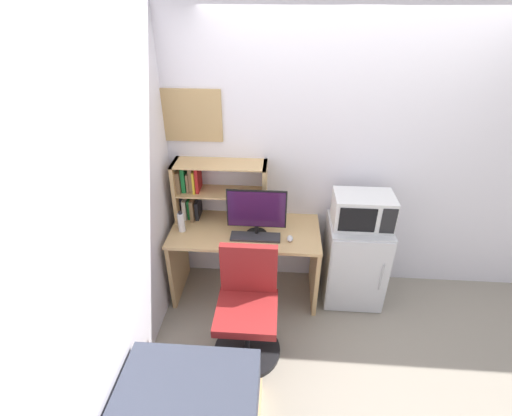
{
  "coord_description": "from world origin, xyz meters",
  "views": [
    {
      "loc": [
        -0.58,
        -3.07,
        2.59
      ],
      "look_at": [
        -0.78,
        -0.35,
        0.98
      ],
      "focal_mm": 26.08,
      "sensor_mm": 36.0,
      "label": 1
    }
  ],
  "objects_px": {
    "keyboard": "(255,237)",
    "desk_chair": "(247,311)",
    "monitor": "(257,211)",
    "mini_fridge": "(354,261)",
    "hutch_bookshelf": "(207,189)",
    "computer_mouse": "(290,238)",
    "wall_corkboard": "(188,116)",
    "microwave": "(363,210)",
    "water_bottle": "(181,222)"
  },
  "relations": [
    {
      "from": "hutch_bookshelf",
      "to": "monitor",
      "type": "relative_size",
      "value": 1.63
    },
    {
      "from": "water_bottle",
      "to": "desk_chair",
      "type": "xyz_separation_m",
      "value": [
        0.64,
        -0.6,
        -0.43
      ]
    },
    {
      "from": "keyboard",
      "to": "desk_chair",
      "type": "height_order",
      "value": "desk_chair"
    },
    {
      "from": "water_bottle",
      "to": "wall_corkboard",
      "type": "height_order",
      "value": "wall_corkboard"
    },
    {
      "from": "mini_fridge",
      "to": "monitor",
      "type": "bearing_deg",
      "value": -173.93
    },
    {
      "from": "computer_mouse",
      "to": "hutch_bookshelf",
      "type": "bearing_deg",
      "value": 156.94
    },
    {
      "from": "monitor",
      "to": "water_bottle",
      "type": "xyz_separation_m",
      "value": [
        -0.67,
        0.01,
        -0.15
      ]
    },
    {
      "from": "monitor",
      "to": "wall_corkboard",
      "type": "height_order",
      "value": "wall_corkboard"
    },
    {
      "from": "mini_fridge",
      "to": "desk_chair",
      "type": "bearing_deg",
      "value": -143.91
    },
    {
      "from": "monitor",
      "to": "microwave",
      "type": "relative_size",
      "value": 1.01
    },
    {
      "from": "desk_chair",
      "to": "keyboard",
      "type": "bearing_deg",
      "value": 87.5
    },
    {
      "from": "monitor",
      "to": "computer_mouse",
      "type": "xyz_separation_m",
      "value": [
        0.29,
        -0.07,
        -0.22
      ]
    },
    {
      "from": "computer_mouse",
      "to": "desk_chair",
      "type": "height_order",
      "value": "desk_chair"
    },
    {
      "from": "mini_fridge",
      "to": "wall_corkboard",
      "type": "height_order",
      "value": "wall_corkboard"
    },
    {
      "from": "mini_fridge",
      "to": "keyboard",
      "type": "bearing_deg",
      "value": -170.64
    },
    {
      "from": "keyboard",
      "to": "computer_mouse",
      "type": "height_order",
      "value": "computer_mouse"
    },
    {
      "from": "monitor",
      "to": "keyboard",
      "type": "relative_size",
      "value": 1.18
    },
    {
      "from": "water_bottle",
      "to": "desk_chair",
      "type": "bearing_deg",
      "value": -43.09
    },
    {
      "from": "wall_corkboard",
      "to": "desk_chair",
      "type": "bearing_deg",
      "value": -58.63
    },
    {
      "from": "hutch_bookshelf",
      "to": "water_bottle",
      "type": "bearing_deg",
      "value": -128.08
    },
    {
      "from": "monitor",
      "to": "keyboard",
      "type": "bearing_deg",
      "value": -96.68
    },
    {
      "from": "computer_mouse",
      "to": "water_bottle",
      "type": "xyz_separation_m",
      "value": [
        -0.96,
        0.08,
        0.07
      ]
    },
    {
      "from": "hutch_bookshelf",
      "to": "computer_mouse",
      "type": "bearing_deg",
      "value": -23.06
    },
    {
      "from": "water_bottle",
      "to": "computer_mouse",
      "type": "bearing_deg",
      "value": -4.63
    },
    {
      "from": "desk_chair",
      "to": "wall_corkboard",
      "type": "xyz_separation_m",
      "value": [
        -0.58,
        0.95,
        1.27
      ]
    },
    {
      "from": "mini_fridge",
      "to": "microwave",
      "type": "bearing_deg",
      "value": 89.7
    },
    {
      "from": "monitor",
      "to": "microwave",
      "type": "xyz_separation_m",
      "value": [
        0.91,
        0.1,
        -0.01
      ]
    },
    {
      "from": "mini_fridge",
      "to": "microwave",
      "type": "height_order",
      "value": "microwave"
    },
    {
      "from": "keyboard",
      "to": "mini_fridge",
      "type": "relative_size",
      "value": 0.53
    },
    {
      "from": "computer_mouse",
      "to": "microwave",
      "type": "bearing_deg",
      "value": 15.22
    },
    {
      "from": "computer_mouse",
      "to": "mini_fridge",
      "type": "bearing_deg",
      "value": 14.96
    },
    {
      "from": "monitor",
      "to": "desk_chair",
      "type": "bearing_deg",
      "value": -92.89
    },
    {
      "from": "monitor",
      "to": "computer_mouse",
      "type": "distance_m",
      "value": 0.37
    },
    {
      "from": "water_bottle",
      "to": "mini_fridge",
      "type": "height_order",
      "value": "water_bottle"
    },
    {
      "from": "mini_fridge",
      "to": "microwave",
      "type": "xyz_separation_m",
      "value": [
        0.0,
        0.0,
        0.55
      ]
    },
    {
      "from": "hutch_bookshelf",
      "to": "microwave",
      "type": "distance_m",
      "value": 1.39
    },
    {
      "from": "keyboard",
      "to": "microwave",
      "type": "height_order",
      "value": "microwave"
    },
    {
      "from": "keyboard",
      "to": "monitor",
      "type": "bearing_deg",
      "value": 83.32
    },
    {
      "from": "hutch_bookshelf",
      "to": "keyboard",
      "type": "xyz_separation_m",
      "value": [
        0.47,
        -0.31,
        -0.29
      ]
    },
    {
      "from": "hutch_bookshelf",
      "to": "desk_chair",
      "type": "height_order",
      "value": "hutch_bookshelf"
    },
    {
      "from": "computer_mouse",
      "to": "desk_chair",
      "type": "distance_m",
      "value": 0.71
    },
    {
      "from": "monitor",
      "to": "mini_fridge",
      "type": "height_order",
      "value": "monitor"
    },
    {
      "from": "mini_fridge",
      "to": "desk_chair",
      "type": "height_order",
      "value": "desk_chair"
    },
    {
      "from": "hutch_bookshelf",
      "to": "microwave",
      "type": "height_order",
      "value": "hutch_bookshelf"
    },
    {
      "from": "microwave",
      "to": "hutch_bookshelf",
      "type": "bearing_deg",
      "value": 173.45
    },
    {
      "from": "microwave",
      "to": "desk_chair",
      "type": "xyz_separation_m",
      "value": [
        -0.94,
        -0.68,
        -0.57
      ]
    },
    {
      "from": "mini_fridge",
      "to": "wall_corkboard",
      "type": "bearing_deg",
      "value": 169.86
    },
    {
      "from": "microwave",
      "to": "computer_mouse",
      "type": "bearing_deg",
      "value": -164.78
    },
    {
      "from": "keyboard",
      "to": "wall_corkboard",
      "type": "relative_size",
      "value": 0.74
    },
    {
      "from": "wall_corkboard",
      "to": "computer_mouse",
      "type": "bearing_deg",
      "value": -25.75
    }
  ]
}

